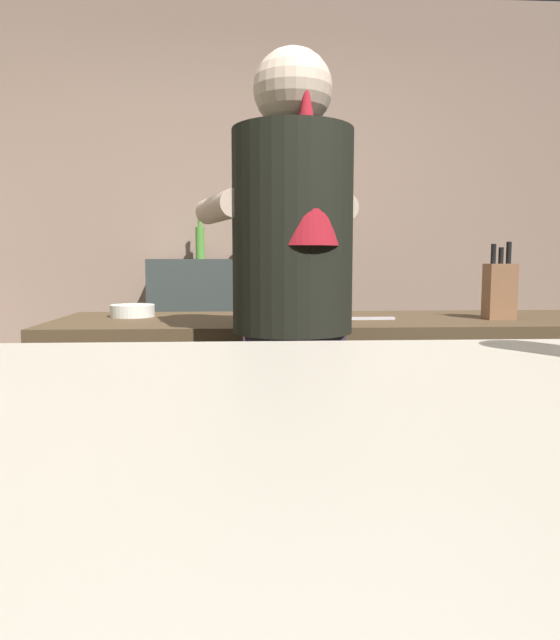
{
  "coord_description": "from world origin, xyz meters",
  "views": [
    {
      "loc": [
        0.0,
        -1.4,
        1.15
      ],
      "look_at": [
        0.04,
        -0.75,
        1.08
      ],
      "focal_mm": 32.27,
      "sensor_mm": 36.0,
      "label": 1
    }
  ],
  "objects_px": {
    "mixing_bowl": "(132,311)",
    "bottle_soy": "(199,241)",
    "bottle_hot_sauce": "(278,242)",
    "bottle_vinegar": "(245,247)",
    "knife_block": "(499,290)",
    "chefs_knife": "(360,318)",
    "bartender": "(292,311)"
  },
  "relations": [
    {
      "from": "mixing_bowl",
      "to": "bottle_vinegar",
      "type": "height_order",
      "value": "bottle_vinegar"
    },
    {
      "from": "mixing_bowl",
      "to": "bottle_soy",
      "type": "distance_m",
      "value": 1.27
    },
    {
      "from": "knife_block",
      "to": "bottle_vinegar",
      "type": "xyz_separation_m",
      "value": [
        -0.93,
        1.39,
        0.18
      ]
    },
    {
      "from": "bottle_hot_sauce",
      "to": "bottle_vinegar",
      "type": "distance_m",
      "value": 0.2
    },
    {
      "from": "bartender",
      "to": "bottle_hot_sauce",
      "type": "relative_size",
      "value": 6.64
    },
    {
      "from": "bottle_soy",
      "to": "bartender",
      "type": "bearing_deg",
      "value": -77.05
    },
    {
      "from": "mixing_bowl",
      "to": "knife_block",
      "type": "bearing_deg",
      "value": -6.86
    },
    {
      "from": "chefs_knife",
      "to": "bottle_vinegar",
      "type": "distance_m",
      "value": 1.47
    },
    {
      "from": "bottle_soy",
      "to": "bottle_hot_sauce",
      "type": "bearing_deg",
      "value": -3.87
    },
    {
      "from": "bottle_hot_sauce",
      "to": "bartender",
      "type": "bearing_deg",
      "value": -91.64
    },
    {
      "from": "bottle_vinegar",
      "to": "knife_block",
      "type": "bearing_deg",
      "value": -56.32
    },
    {
      "from": "chefs_knife",
      "to": "bartender",
      "type": "bearing_deg",
      "value": -126.15
    },
    {
      "from": "knife_block",
      "to": "mixing_bowl",
      "type": "bearing_deg",
      "value": 173.14
    },
    {
      "from": "knife_block",
      "to": "mixing_bowl",
      "type": "relative_size",
      "value": 1.69
    },
    {
      "from": "knife_block",
      "to": "bottle_vinegar",
      "type": "relative_size",
      "value": 1.51
    },
    {
      "from": "mixing_bowl",
      "to": "bottle_soy",
      "type": "bearing_deg",
      "value": 82.81
    },
    {
      "from": "bottle_hot_sauce",
      "to": "bottle_vinegar",
      "type": "relative_size",
      "value": 1.41
    },
    {
      "from": "bottle_hot_sauce",
      "to": "bottle_vinegar",
      "type": "bearing_deg",
      "value": 171.11
    },
    {
      "from": "mixing_bowl",
      "to": "bottle_hot_sauce",
      "type": "height_order",
      "value": "bottle_hot_sauce"
    },
    {
      "from": "bartender",
      "to": "bottle_soy",
      "type": "bearing_deg",
      "value": -3.93
    },
    {
      "from": "mixing_bowl",
      "to": "bottle_soy",
      "type": "xyz_separation_m",
      "value": [
        0.16,
        1.23,
        0.3
      ]
    },
    {
      "from": "chefs_knife",
      "to": "bottle_vinegar",
      "type": "relative_size",
      "value": 1.3
    },
    {
      "from": "mixing_bowl",
      "to": "bottle_soy",
      "type": "relative_size",
      "value": 0.61
    },
    {
      "from": "bottle_hot_sauce",
      "to": "chefs_knife",
      "type": "bearing_deg",
      "value": -80.4
    },
    {
      "from": "knife_block",
      "to": "bottle_soy",
      "type": "xyz_separation_m",
      "value": [
        -1.19,
        1.39,
        0.22
      ]
    },
    {
      "from": "chefs_knife",
      "to": "knife_block",
      "type": "bearing_deg",
      "value": -2.59
    },
    {
      "from": "bartender",
      "to": "knife_block",
      "type": "distance_m",
      "value": 0.88
    },
    {
      "from": "knife_block",
      "to": "bottle_hot_sauce",
      "type": "distance_m",
      "value": 1.56
    },
    {
      "from": "knife_block",
      "to": "bottle_hot_sauce",
      "type": "bearing_deg",
      "value": 118.24
    },
    {
      "from": "chefs_knife",
      "to": "bottle_soy",
      "type": "xyz_separation_m",
      "value": [
        -0.69,
        1.38,
        0.32
      ]
    },
    {
      "from": "mixing_bowl",
      "to": "bottle_vinegar",
      "type": "relative_size",
      "value": 0.89
    },
    {
      "from": "bartender",
      "to": "chefs_knife",
      "type": "distance_m",
      "value": 0.5
    }
  ]
}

